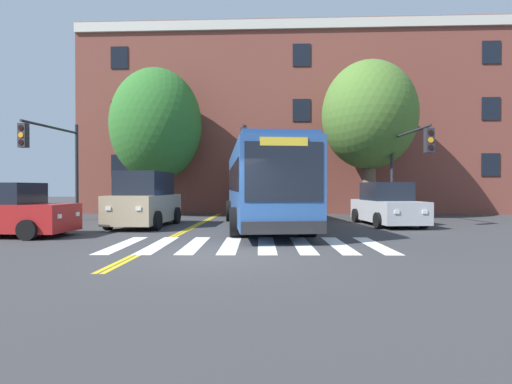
{
  "coord_description": "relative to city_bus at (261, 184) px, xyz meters",
  "views": [
    {
      "loc": [
        1.29,
        -9.66,
        1.68
      ],
      "look_at": [
        0.58,
        6.54,
        1.49
      ],
      "focal_mm": 28.0,
      "sensor_mm": 36.0,
      "label": 1
    }
  ],
  "objects": [
    {
      "name": "building_facade",
      "position": [
        2.27,
        12.29,
        4.32
      ],
      "size": [
        28.88,
        8.96,
        12.26
      ],
      "color": "brown",
      "rests_on": "ground"
    },
    {
      "name": "lane_line_yellow_inner",
      "position": [
        -2.96,
        8.37,
        -1.81
      ],
      "size": [
        0.12,
        36.0,
        0.01
      ],
      "primitive_type": "cube",
      "color": "gold",
      "rests_on": "ground"
    },
    {
      "name": "lane_line_yellow_outer",
      "position": [
        -2.8,
        8.37,
        -1.81
      ],
      "size": [
        0.12,
        36.0,
        0.01
      ],
      "primitive_type": "cube",
      "color": "gold",
      "rests_on": "ground"
    },
    {
      "name": "car_red_cross_street",
      "position": [
        -8.53,
        -3.97,
        -0.98
      ],
      "size": [
        4.37,
        2.22,
        1.83
      ],
      "color": "#AD1E1E",
      "rests_on": "ground"
    },
    {
      "name": "car_silver_far_lane",
      "position": [
        5.55,
        0.76,
        -0.96
      ],
      "size": [
        2.5,
        4.76,
        1.9
      ],
      "color": "#B7BABF",
      "rests_on": "ground"
    },
    {
      "name": "car_teal_behind_bus",
      "position": [
        0.94,
        9.83,
        -0.94
      ],
      "size": [
        2.41,
        4.34,
        1.92
      ],
      "color": "#236B70",
      "rests_on": "ground"
    },
    {
      "name": "street_tree_curbside_large",
      "position": [
        5.83,
        5.21,
        3.82
      ],
      "size": [
        6.61,
        7.25,
        8.64
      ],
      "color": "brown",
      "rests_on": "ground"
    },
    {
      "name": "traffic_light_far_corner",
      "position": [
        -9.62,
        0.92,
        1.47
      ],
      "size": [
        0.64,
        3.97,
        4.85
      ],
      "color": "#28282D",
      "rests_on": "ground"
    },
    {
      "name": "city_bus",
      "position": [
        0.0,
        0.0,
        0.0
      ],
      "size": [
        4.09,
        12.26,
        3.36
      ],
      "color": "#2D5699",
      "rests_on": "ground"
    },
    {
      "name": "traffic_light_overhead",
      "position": [
        -1.03,
        4.23,
        1.63
      ],
      "size": [
        0.37,
        2.64,
        5.17
      ],
      "color": "#28282D",
      "rests_on": "ground"
    },
    {
      "name": "traffic_light_near_corner",
      "position": [
        6.74,
        1.65,
        1.33
      ],
      "size": [
        0.54,
        4.38,
        4.62
      ],
      "color": "#28282D",
      "rests_on": "ground"
    },
    {
      "name": "street_tree_curbside_small",
      "position": [
        -6.3,
        5.69,
        3.46
      ],
      "size": [
        7.38,
        7.28,
        8.56
      ],
      "color": "#4C3D2D",
      "rests_on": "ground"
    },
    {
      "name": "car_tan_near_lane",
      "position": [
        -4.95,
        -0.38,
        -0.71
      ],
      "size": [
        2.26,
        4.71,
        2.34
      ],
      "color": "tan",
      "rests_on": "ground"
    },
    {
      "name": "crosswalk",
      "position": [
        -0.2,
        -5.63,
        -1.81
      ],
      "size": [
        7.94,
        3.78,
        0.01
      ],
      "color": "white",
      "rests_on": "ground"
    },
    {
      "name": "ground_plane",
      "position": [
        -0.77,
        -7.51,
        -1.82
      ],
      "size": [
        120.0,
        120.0,
        0.0
      ],
      "primitive_type": "plane",
      "color": "#38383A"
    }
  ]
}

